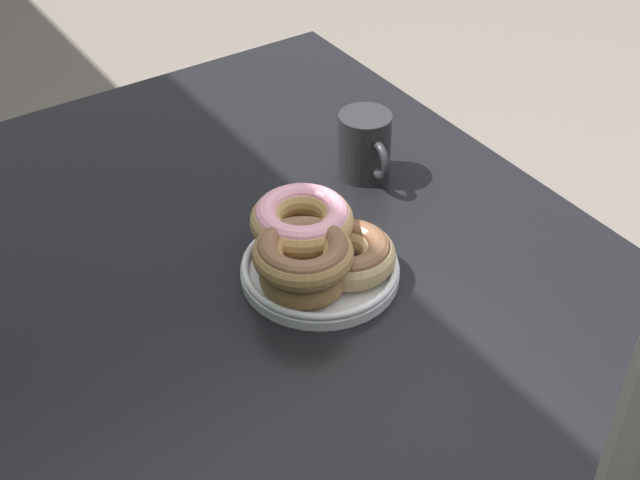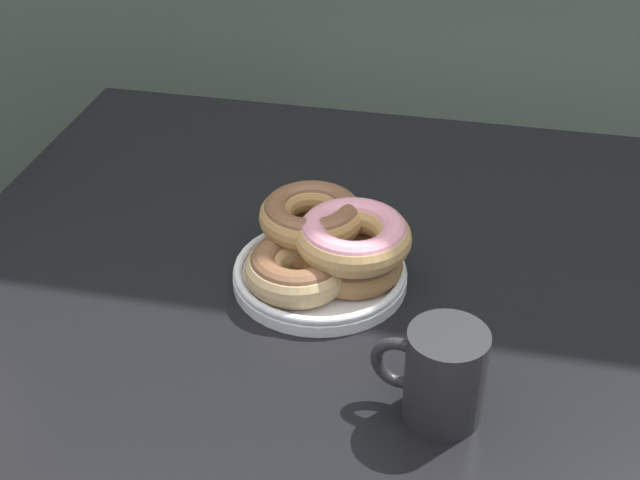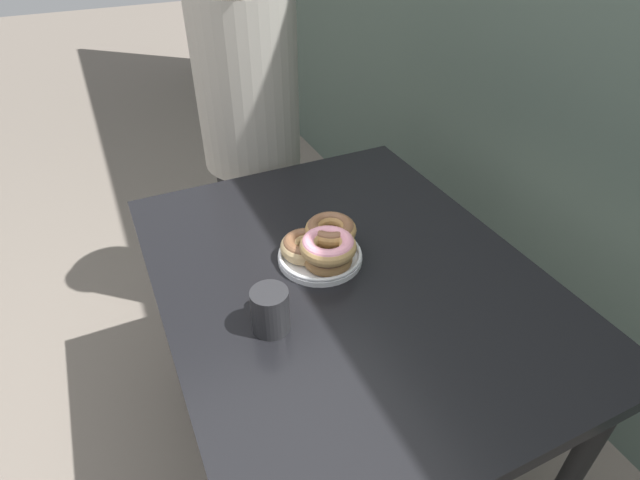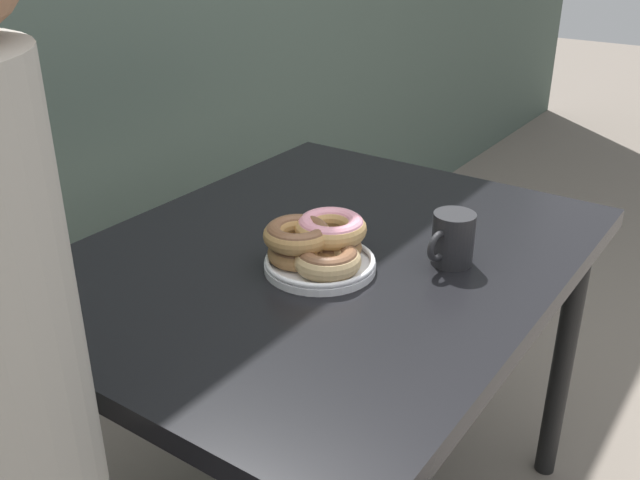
{
  "view_description": "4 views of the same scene",
  "coord_description": "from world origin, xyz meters",
  "px_view_note": "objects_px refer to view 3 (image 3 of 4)",
  "views": [
    {
      "loc": [
        -0.8,
        0.74,
        1.49
      ],
      "look_at": [
        -0.07,
        0.26,
        0.79
      ],
      "focal_mm": 50.0,
      "sensor_mm": 36.0,
      "label": 1
    },
    {
      "loc": [
        0.11,
        -0.57,
        1.36
      ],
      "look_at": [
        -0.07,
        0.26,
        0.79
      ],
      "focal_mm": 50.0,
      "sensor_mm": 36.0,
      "label": 2
    },
    {
      "loc": [
        0.79,
        -0.14,
        1.5
      ],
      "look_at": [
        -0.07,
        0.26,
        0.79
      ],
      "focal_mm": 28.0,
      "sensor_mm": 36.0,
      "label": 3
    },
    {
      "loc": [
        -1.03,
        -0.4,
        1.35
      ],
      "look_at": [
        -0.07,
        0.26,
        0.79
      ],
      "focal_mm": 40.0,
      "sensor_mm": 36.0,
      "label": 4
    }
  ],
  "objects_px": {
    "dining_table": "(346,296)",
    "person_figure": "(250,130)",
    "donut_plate": "(323,245)",
    "coffee_mug": "(270,309)"
  },
  "relations": [
    {
      "from": "dining_table",
      "to": "person_figure",
      "type": "distance_m",
      "value": 0.77
    },
    {
      "from": "dining_table",
      "to": "donut_plate",
      "type": "bearing_deg",
      "value": -154.26
    },
    {
      "from": "donut_plate",
      "to": "person_figure",
      "type": "distance_m",
      "value": 0.7
    },
    {
      "from": "donut_plate",
      "to": "dining_table",
      "type": "bearing_deg",
      "value": 25.74
    },
    {
      "from": "dining_table",
      "to": "coffee_mug",
      "type": "relative_size",
      "value": 9.53
    },
    {
      "from": "coffee_mug",
      "to": "dining_table",
      "type": "bearing_deg",
      "value": 111.83
    },
    {
      "from": "coffee_mug",
      "to": "donut_plate",
      "type": "bearing_deg",
      "value": 128.91
    },
    {
      "from": "person_figure",
      "to": "donut_plate",
      "type": "bearing_deg",
      "value": -4.03
    },
    {
      "from": "coffee_mug",
      "to": "person_figure",
      "type": "height_order",
      "value": "person_figure"
    },
    {
      "from": "donut_plate",
      "to": "coffee_mug",
      "type": "relative_size",
      "value": 2.0
    }
  ]
}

